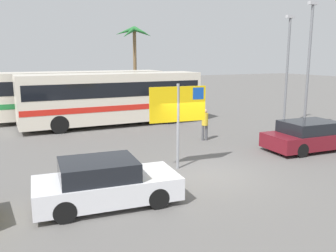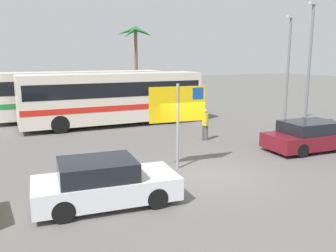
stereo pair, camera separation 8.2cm
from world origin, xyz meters
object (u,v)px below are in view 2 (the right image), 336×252
object	(u,v)px
pedestrian_crossing_lot	(205,122)
ferry_sign	(179,108)
bus_rear_coach	(83,92)
car_white	(104,183)
bus_front_coach	(113,96)
car_maroon	(312,136)

from	to	relation	value
pedestrian_crossing_lot	ferry_sign	bearing A→B (deg)	153.61
bus_rear_coach	ferry_sign	xyz separation A→B (m)	(0.81, -12.83, 0.54)
car_white	pedestrian_crossing_lot	xyz separation A→B (m)	(6.73, 5.60, 0.30)
ferry_sign	pedestrian_crossing_lot	xyz separation A→B (m)	(3.30, 3.54, -1.39)
bus_front_coach	car_maroon	world-z (taller)	bus_front_coach
bus_front_coach	car_white	distance (m)	12.21
bus_front_coach	bus_rear_coach	distance (m)	3.53
bus_rear_coach	car_white	world-z (taller)	bus_rear_coach
ferry_sign	car_white	world-z (taller)	ferry_sign
bus_rear_coach	car_white	distance (m)	15.16
bus_rear_coach	car_maroon	xyz separation A→B (m)	(7.52, -12.96, -1.15)
bus_front_coach	pedestrian_crossing_lot	bearing A→B (deg)	-63.66
car_white	pedestrian_crossing_lot	size ratio (longest dim) A/B	2.61
bus_front_coach	ferry_sign	xyz separation A→B (m)	(-0.35, -9.49, 0.54)
ferry_sign	car_white	bearing A→B (deg)	-144.49
ferry_sign	pedestrian_crossing_lot	world-z (taller)	ferry_sign
ferry_sign	pedestrian_crossing_lot	size ratio (longest dim) A/B	2.00
bus_rear_coach	car_white	bearing A→B (deg)	-100.01
ferry_sign	car_maroon	xyz separation A→B (m)	(6.71, -0.14, -1.69)
bus_rear_coach	bus_front_coach	bearing A→B (deg)	-70.88
ferry_sign	car_maroon	bearing A→B (deg)	3.45
car_maroon	ferry_sign	bearing A→B (deg)	-178.04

